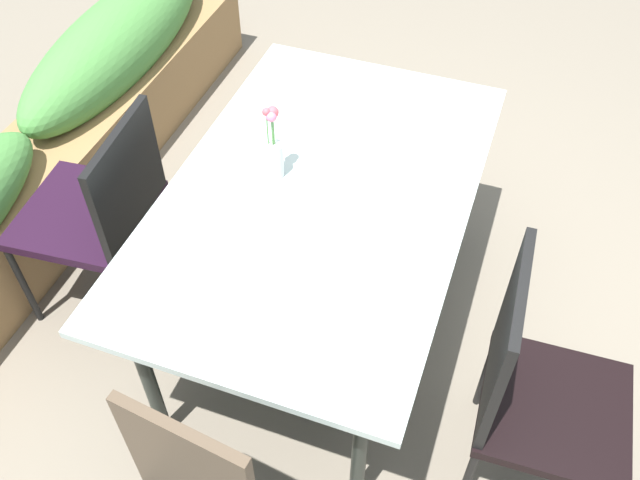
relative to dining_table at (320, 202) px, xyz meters
The scene contains 6 objects.
ground_plane 0.72m from the dining_table, 82.23° to the right, with size 12.00×12.00×0.00m, color #756B5B.
dining_table is the anchor object (origin of this frame).
chair_near_left 0.94m from the dining_table, 113.84° to the right, with size 0.49×0.49×0.99m.
chair_far_side 0.89m from the dining_table, 99.91° to the left, with size 0.54×0.54×0.93m.
flower_vase 0.25m from the dining_table, 81.24° to the left, with size 0.07×0.07×0.29m.
planter_box 1.49m from the dining_table, 83.52° to the left, with size 3.43×0.46×0.73m.
Camera 1 is at (-1.67, -0.50, 2.44)m, focal length 38.62 mm.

